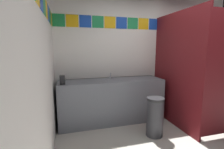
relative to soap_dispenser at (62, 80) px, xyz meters
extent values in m
cube|color=white|center=(1.86, 0.50, 0.43)|extent=(4.02, 0.08, 2.75)
cube|color=#1E8C4C|center=(-0.03, 0.45, 1.07)|extent=(0.23, 0.01, 0.23)
cube|color=yellow|center=(0.22, 0.45, 1.07)|extent=(0.23, 0.01, 0.23)
cube|color=#1947B7|center=(0.47, 0.45, 1.07)|extent=(0.23, 0.01, 0.23)
cube|color=#1E8C4C|center=(0.72, 0.45, 1.07)|extent=(0.23, 0.01, 0.23)
cube|color=yellow|center=(0.97, 0.45, 1.07)|extent=(0.23, 0.01, 0.23)
cube|color=#1947B7|center=(1.23, 0.45, 1.07)|extent=(0.23, 0.01, 0.23)
cube|color=#1E8C4C|center=(1.48, 0.45, 1.07)|extent=(0.23, 0.01, 0.23)
cube|color=yellow|center=(1.73, 0.45, 1.07)|extent=(0.23, 0.01, 0.23)
cube|color=#1947B7|center=(1.98, 0.45, 1.07)|extent=(0.23, 0.01, 0.23)
cube|color=#1E8C4C|center=(2.23, 0.45, 1.07)|extent=(0.23, 0.01, 0.23)
cube|color=yellow|center=(2.48, 0.45, 1.07)|extent=(0.23, 0.01, 0.23)
cube|color=#1947B7|center=(2.74, 0.45, 1.07)|extent=(0.23, 0.01, 0.23)
cube|color=#1E8C4C|center=(2.99, 0.45, 1.07)|extent=(0.23, 0.01, 0.23)
cube|color=yellow|center=(3.24, 0.45, 1.07)|extent=(0.23, 0.01, 0.23)
cube|color=#1947B7|center=(3.49, 0.45, 1.07)|extent=(0.23, 0.01, 0.23)
cube|color=#1E8C4C|center=(3.74, 0.45, 1.07)|extent=(0.23, 0.01, 0.23)
cube|color=white|center=(-0.20, -1.27, 0.43)|extent=(0.08, 3.45, 2.75)
cube|color=#1E8C4C|center=(-0.15, -0.65, 1.07)|extent=(0.01, 0.23, 0.23)
cube|color=yellow|center=(-0.15, -0.40, 1.07)|extent=(0.01, 0.23, 0.23)
cube|color=#1947B7|center=(-0.15, -0.16, 1.07)|extent=(0.01, 0.23, 0.23)
cube|color=#1E8C4C|center=(-0.15, 0.09, 1.07)|extent=(0.01, 0.23, 0.23)
cube|color=yellow|center=(-0.15, 0.34, 1.07)|extent=(0.01, 0.23, 0.23)
cube|color=slate|center=(0.93, 0.17, -0.51)|extent=(2.07, 0.58, 0.86)
cube|color=slate|center=(0.93, 0.44, -0.12)|extent=(2.07, 0.03, 0.08)
cylinder|color=silver|center=(0.93, 0.14, -0.13)|extent=(0.34, 0.34, 0.10)
cylinder|color=silver|center=(0.93, 0.28, -0.05)|extent=(0.04, 0.04, 0.05)
cylinder|color=silver|center=(0.93, 0.23, 0.02)|extent=(0.02, 0.06, 0.09)
cube|color=black|center=(0.00, 0.00, 0.00)|extent=(0.09, 0.07, 0.16)
cylinder|color=black|center=(0.00, -0.04, -0.06)|extent=(0.02, 0.02, 0.03)
cube|color=maroon|center=(2.08, -0.25, 0.13)|extent=(0.04, 1.43, 2.14)
cylinder|color=silver|center=(2.10, -0.95, 0.24)|extent=(0.02, 0.02, 0.10)
cylinder|color=white|center=(2.67, 0.04, -0.74)|extent=(0.38, 0.38, 0.40)
torus|color=white|center=(2.67, 0.04, -0.53)|extent=(0.39, 0.39, 0.05)
cube|color=white|center=(2.67, 0.25, -0.37)|extent=(0.34, 0.17, 0.34)
cylinder|color=#333338|center=(1.49, -0.58, -0.63)|extent=(0.29, 0.29, 0.63)
cylinder|color=#262628|center=(1.49, -0.58, -0.29)|extent=(0.29, 0.29, 0.04)
camera|label=1|loc=(0.09, -2.90, 0.54)|focal=26.11mm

